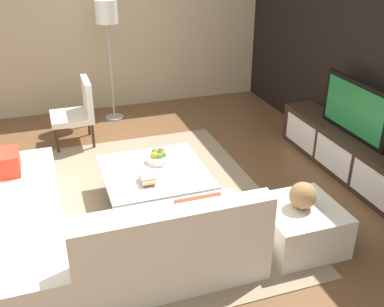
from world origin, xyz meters
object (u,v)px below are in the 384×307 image
at_px(sectional_couch, 68,230).
at_px(ottoman, 299,226).
at_px(accent_chair_near, 79,109).
at_px(decorative_ball, 303,196).
at_px(media_console, 348,154).
at_px(fruit_bowl, 159,157).
at_px(floor_lamp, 107,20).
at_px(coffee_table, 155,186).
at_px(book_stack, 147,179).
at_px(television, 355,109).

height_order(sectional_couch, ottoman, sectional_couch).
bearing_deg(accent_chair_near, decorative_ball, 29.12).
xyz_separation_m(media_console, fruit_bowl, (-0.29, -2.20, 0.18)).
bearing_deg(floor_lamp, accent_chair_near, -37.77).
height_order(sectional_couch, fruit_bowl, sectional_couch).
bearing_deg(coffee_table, accent_chair_near, -162.40).
height_order(media_console, book_stack, media_console).
height_order(accent_chair_near, decorative_ball, accent_chair_near).
bearing_deg(sectional_couch, media_console, 99.04).
distance_m(media_console, television, 0.57).
bearing_deg(fruit_bowl, coffee_table, -27.62).
distance_m(television, book_stack, 2.46).
bearing_deg(accent_chair_near, ottoman, 29.12).
bearing_deg(sectional_couch, book_stack, 116.14).
distance_m(media_console, book_stack, 2.43).
height_order(television, ottoman, television).
relative_size(television, accent_chair_near, 1.27).
relative_size(sectional_couch, book_stack, 11.07).
xyz_separation_m(accent_chair_near, floor_lamp, (-0.74, 0.57, 0.99)).
bearing_deg(coffee_table, fruit_bowl, 152.38).
distance_m(sectional_couch, accent_chair_near, 2.44).
bearing_deg(ottoman, fruit_bowl, -143.70).
bearing_deg(coffee_table, television, 87.51).
relative_size(media_console, accent_chair_near, 2.67).
xyz_separation_m(television, book_stack, (0.12, -2.42, -0.39)).
relative_size(accent_chair_near, decorative_ball, 3.58).
distance_m(floor_lamp, decorative_ball, 3.91).
bearing_deg(sectional_couch, fruit_bowl, 127.70).
distance_m(television, coffee_table, 2.38).
height_order(accent_chair_near, book_stack, accent_chair_near).
xyz_separation_m(television, coffee_table, (-0.10, -2.30, -0.61)).
bearing_deg(fruit_bowl, book_stack, -29.23).
distance_m(sectional_couch, coffee_table, 1.12).
distance_m(ottoman, fruit_bowl, 1.63).
height_order(sectional_couch, decorative_ball, sectional_couch).
bearing_deg(decorative_ball, floor_lamp, -163.96).
xyz_separation_m(floor_lamp, ottoman, (3.65, 1.05, -1.27)).
bearing_deg(media_console, floor_lamp, -138.95).
bearing_deg(floor_lamp, sectional_couch, -16.73).
height_order(television, floor_lamp, floor_lamp).
height_order(media_console, sectional_couch, sectional_couch).
relative_size(television, coffee_table, 1.03).
height_order(media_console, decorative_ball, decorative_ball).
relative_size(sectional_couch, coffee_table, 2.27).
distance_m(media_console, fruit_bowl, 2.23).
distance_m(accent_chair_near, floor_lamp, 1.36).
bearing_deg(fruit_bowl, decorative_ball, 36.30).
xyz_separation_m(accent_chair_near, decorative_ball, (2.91, 1.62, 0.03)).
bearing_deg(sectional_couch, ottoman, 75.85).
bearing_deg(coffee_table, floor_lamp, 179.85).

